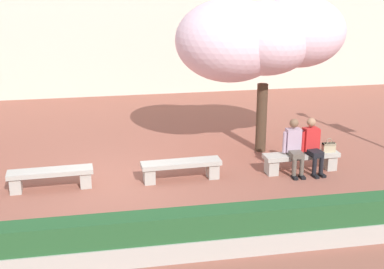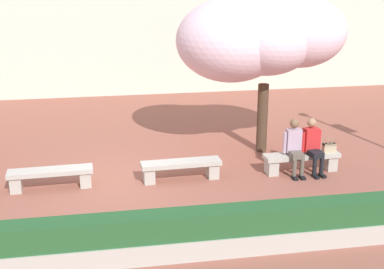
{
  "view_description": "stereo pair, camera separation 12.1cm",
  "coord_description": "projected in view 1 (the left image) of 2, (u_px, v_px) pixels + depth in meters",
  "views": [
    {
      "loc": [
        -0.43,
        -11.09,
        4.61
      ],
      "look_at": [
        1.71,
        0.2,
        1.0
      ],
      "focal_mm": 50.0,
      "sensor_mm": 36.0,
      "label": 1
    },
    {
      "loc": [
        -0.31,
        -11.12,
        4.61
      ],
      "look_at": [
        1.71,
        0.2,
        1.0
      ],
      "focal_mm": 50.0,
      "sensor_mm": 36.0,
      "label": 2
    }
  ],
  "objects": [
    {
      "name": "ground_plane",
      "position": [
        118.0,
        184.0,
        11.86
      ],
      "size": [
        100.0,
        100.0,
        0.0
      ],
      "primitive_type": "plane",
      "color": "#8E5142"
    },
    {
      "name": "stone_bench_center",
      "position": [
        181.0,
        167.0,
        12.02
      ],
      "size": [
        1.82,
        0.49,
        0.45
      ],
      "color": "#ADA89E",
      "rests_on": "ground"
    },
    {
      "name": "stone_bench_near_east",
      "position": [
        301.0,
        159.0,
        12.53
      ],
      "size": [
        1.82,
        0.49,
        0.45
      ],
      "color": "#ADA89E",
      "rests_on": "ground"
    },
    {
      "name": "person_seated_right",
      "position": [
        312.0,
        143.0,
        12.4
      ],
      "size": [
        0.51,
        0.72,
        1.29
      ],
      "color": "black",
      "rests_on": "ground"
    },
    {
      "name": "stone_bench_near_west",
      "position": [
        51.0,
        176.0,
        11.51
      ],
      "size": [
        1.82,
        0.49,
        0.45
      ],
      "color": "#ADA89E",
      "rests_on": "ground"
    },
    {
      "name": "person_seated_left",
      "position": [
        294.0,
        144.0,
        12.32
      ],
      "size": [
        0.51,
        0.68,
        1.29
      ],
      "color": "black",
      "rests_on": "ground"
    },
    {
      "name": "planter_hedge_foreground",
      "position": [
        128.0,
        240.0,
        8.65
      ],
      "size": [
        13.17,
        0.5,
        0.8
      ],
      "color": "#ADA89E",
      "rests_on": "ground"
    },
    {
      "name": "handbag",
      "position": [
        329.0,
        147.0,
        12.55
      ],
      "size": [
        0.3,
        0.15,
        0.34
      ],
      "color": "tan",
      "rests_on": "stone_bench_near_east"
    },
    {
      "name": "cherry_tree_main",
      "position": [
        258.0,
        38.0,
        13.18
      ],
      "size": [
        4.22,
        2.82,
        3.96
      ],
      "color": "#473323",
      "rests_on": "ground"
    }
  ]
}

